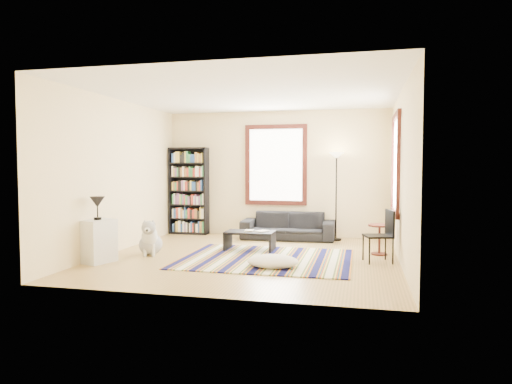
% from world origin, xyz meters
% --- Properties ---
extents(floor, '(5.00, 5.00, 0.10)m').
position_xyz_m(floor, '(0.00, 0.00, -0.05)').
color(floor, tan).
rests_on(floor, ground).
extents(ceiling, '(5.00, 5.00, 0.10)m').
position_xyz_m(ceiling, '(0.00, 0.00, 2.85)').
color(ceiling, white).
rests_on(ceiling, floor).
extents(wall_back, '(5.00, 0.10, 2.80)m').
position_xyz_m(wall_back, '(0.00, 2.55, 1.40)').
color(wall_back, beige).
rests_on(wall_back, floor).
extents(wall_front, '(5.00, 0.10, 2.80)m').
position_xyz_m(wall_front, '(0.00, -2.55, 1.40)').
color(wall_front, beige).
rests_on(wall_front, floor).
extents(wall_left, '(0.10, 5.00, 2.80)m').
position_xyz_m(wall_left, '(-2.55, 0.00, 1.40)').
color(wall_left, beige).
rests_on(wall_left, floor).
extents(wall_right, '(0.10, 5.00, 2.80)m').
position_xyz_m(wall_right, '(2.55, 0.00, 1.40)').
color(wall_right, beige).
rests_on(wall_right, floor).
extents(window_back, '(1.20, 0.06, 1.60)m').
position_xyz_m(window_back, '(0.00, 2.47, 1.60)').
color(window_back, white).
rests_on(window_back, wall_back).
extents(window_right, '(0.06, 1.20, 1.60)m').
position_xyz_m(window_right, '(2.47, 0.80, 1.60)').
color(window_right, white).
rests_on(window_right, wall_right).
extents(rug, '(2.84, 2.27, 0.02)m').
position_xyz_m(rug, '(0.33, -0.15, 0.01)').
color(rug, '#0D0E41').
rests_on(rug, floor).
extents(sofa, '(0.82, 2.00, 0.58)m').
position_xyz_m(sofa, '(0.35, 2.05, 0.29)').
color(sofa, black).
rests_on(sofa, floor).
extents(bookshelf, '(0.90, 0.30, 2.00)m').
position_xyz_m(bookshelf, '(-2.02, 2.32, 1.00)').
color(bookshelf, black).
rests_on(bookshelf, floor).
extents(coffee_table, '(1.02, 0.81, 0.36)m').
position_xyz_m(coffee_table, '(-0.14, 0.59, 0.18)').
color(coffee_table, black).
rests_on(coffee_table, floor).
extents(book_a, '(0.24, 0.20, 0.02)m').
position_xyz_m(book_a, '(-0.24, 0.59, 0.37)').
color(book_a, beige).
rests_on(book_a, coffee_table).
extents(book_b, '(0.27, 0.30, 0.02)m').
position_xyz_m(book_b, '(0.01, 0.64, 0.37)').
color(book_b, beige).
rests_on(book_b, coffee_table).
extents(floor_cushion, '(0.82, 0.62, 0.20)m').
position_xyz_m(floor_cushion, '(0.56, -0.74, 0.10)').
color(floor_cushion, silver).
rests_on(floor_cushion, floor).
extents(floor_lamp, '(0.34, 0.34, 1.86)m').
position_xyz_m(floor_lamp, '(1.36, 2.15, 0.93)').
color(floor_lamp, black).
rests_on(floor_lamp, floor).
extents(side_table, '(0.49, 0.49, 0.54)m').
position_xyz_m(side_table, '(2.20, 0.70, 0.27)').
color(side_table, '#421610').
rests_on(side_table, floor).
extents(folding_chair, '(0.51, 0.50, 0.86)m').
position_xyz_m(folding_chair, '(2.15, 0.05, 0.43)').
color(folding_chair, black).
rests_on(folding_chair, floor).
extents(white_cabinet, '(0.51, 0.59, 0.70)m').
position_xyz_m(white_cabinet, '(-2.30, -1.00, 0.35)').
color(white_cabinet, silver).
rests_on(white_cabinet, floor).
extents(table_lamp, '(0.28, 0.28, 0.38)m').
position_xyz_m(table_lamp, '(-2.30, -1.00, 0.89)').
color(table_lamp, black).
rests_on(table_lamp, white_cabinet).
extents(dog, '(0.61, 0.72, 0.62)m').
position_xyz_m(dog, '(-1.76, -0.20, 0.31)').
color(dog, '#BBBBBB').
rests_on(dog, floor).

